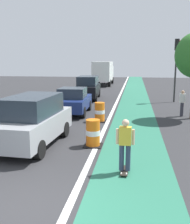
# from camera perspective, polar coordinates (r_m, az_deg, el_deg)

# --- Properties ---
(ground_plane) EXTENTS (100.00, 100.00, 0.00)m
(ground_plane) POSITION_cam_1_polar(r_m,az_deg,el_deg) (6.84, -13.81, -19.30)
(ground_plane) COLOR #2D2D30
(bike_lane_strip) EXTENTS (2.50, 80.00, 0.01)m
(bike_lane_strip) POSITION_cam_1_polar(r_m,az_deg,el_deg) (17.76, 8.47, -0.22)
(bike_lane_strip) COLOR #286B51
(bike_lane_strip) RESTS_ON ground
(lane_divider_stripe) EXTENTS (0.20, 80.00, 0.01)m
(lane_divider_stripe) POSITION_cam_1_polar(r_m,az_deg,el_deg) (17.82, 3.65, -0.08)
(lane_divider_stripe) COLOR silver
(lane_divider_stripe) RESTS_ON ground
(skateboarder_on_lane) EXTENTS (0.57, 0.81, 1.69)m
(skateboarder_on_lane) POSITION_cam_1_polar(r_m,az_deg,el_deg) (8.20, 6.44, -6.87)
(skateboarder_on_lane) COLOR black
(skateboarder_on_lane) RESTS_ON ground
(parked_suv_nearest) EXTENTS (2.11, 4.69, 2.04)m
(parked_suv_nearest) POSITION_cam_1_polar(r_m,az_deg,el_deg) (11.05, -13.02, -1.75)
(parked_suv_nearest) COLOR #9EA0A5
(parked_suv_nearest) RESTS_ON ground
(parked_sedan_second) EXTENTS (2.02, 4.16, 1.70)m
(parked_sedan_second) POSITION_cam_1_polar(r_m,az_deg,el_deg) (17.29, -4.66, 2.34)
(parked_sedan_second) COLOR navy
(parked_sedan_second) RESTS_ON ground
(parked_suv_third) EXTENTS (2.07, 4.67, 2.04)m
(parked_suv_third) POSITION_cam_1_polar(r_m,az_deg,el_deg) (23.93, -1.51, 5.26)
(parked_suv_third) COLOR black
(parked_suv_third) RESTS_ON ground
(traffic_barrel_front) EXTENTS (0.73, 0.73, 1.09)m
(traffic_barrel_front) POSITION_cam_1_polar(r_m,az_deg,el_deg) (10.76, -0.44, -4.56)
(traffic_barrel_front) COLOR orange
(traffic_barrel_front) RESTS_ON ground
(traffic_barrel_mid) EXTENTS (0.73, 0.73, 1.09)m
(traffic_barrel_mid) POSITION_cam_1_polar(r_m,az_deg,el_deg) (15.07, 0.99, -0.06)
(traffic_barrel_mid) COLOR orange
(traffic_barrel_mid) RESTS_ON ground
(delivery_truck_down_block) EXTENTS (2.41, 7.62, 3.23)m
(delivery_truck_down_block) POSITION_cam_1_polar(r_m,az_deg,el_deg) (37.55, 1.83, 8.57)
(delivery_truck_down_block) COLOR silver
(delivery_truck_down_block) RESTS_ON ground
(traffic_light_corner) EXTENTS (0.41, 0.32, 5.10)m
(traffic_light_corner) POSITION_cam_1_polar(r_m,az_deg,el_deg) (22.97, 16.95, 10.72)
(traffic_light_corner) COLOR #2D2D2D
(traffic_light_corner) RESTS_ON ground
(pedestrian_crossing) EXTENTS (0.34, 0.20, 1.61)m
(pedestrian_crossing) POSITION_cam_1_polar(r_m,az_deg,el_deg) (17.27, 18.11, 1.93)
(pedestrian_crossing) COLOR #33333D
(pedestrian_crossing) RESTS_ON ground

